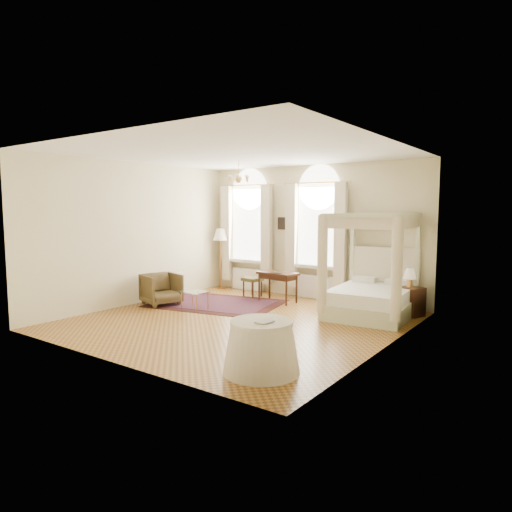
{
  "coord_description": "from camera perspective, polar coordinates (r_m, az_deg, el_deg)",
  "views": [
    {
      "loc": [
        5.48,
        -7.03,
        2.24
      ],
      "look_at": [
        0.16,
        0.4,
        1.28
      ],
      "focal_mm": 32.0,
      "sensor_mm": 36.0,
      "label": 1
    }
  ],
  "objects": [
    {
      "name": "room_walls",
      "position": [
        8.92,
        -2.31,
        4.31
      ],
      "size": [
        6.0,
        6.0,
        6.0
      ],
      "color": "beige",
      "rests_on": "ground"
    },
    {
      "name": "nightstand_lamp",
      "position": [
        10.0,
        18.68,
        -2.25
      ],
      "size": [
        0.26,
        0.26,
        0.39
      ],
      "color": "#C38941",
      "rests_on": "nightstand"
    },
    {
      "name": "window_left",
      "position": [
        12.37,
        -1.07,
        2.51
      ],
      "size": [
        1.62,
        0.27,
        3.29
      ],
      "color": "white",
      "rests_on": "room_walls"
    },
    {
      "name": "side_table",
      "position": [
        6.34,
        0.68,
        -11.31
      ],
      "size": [
        1.06,
        1.06,
        0.72
      ],
      "color": "white",
      "rests_on": "ground"
    },
    {
      "name": "ground",
      "position": [
        9.19,
        -2.26,
        -8.12
      ],
      "size": [
        6.0,
        6.0,
        0.0
      ],
      "primitive_type": "plane",
      "color": "olive",
      "rests_on": "ground"
    },
    {
      "name": "armchair",
      "position": [
        10.87,
        -11.76,
        -4.07
      ],
      "size": [
        1.0,
        0.98,
        0.73
      ],
      "primitive_type": "imported",
      "rotation": [
        0.0,
        0.0,
        1.26
      ],
      "color": "#48391F",
      "rests_on": "ground"
    },
    {
      "name": "nightstand",
      "position": [
        10.09,
        18.89,
        -5.4
      ],
      "size": [
        0.54,
        0.52,
        0.61
      ],
      "primitive_type": "cube",
      "rotation": [
        0.0,
        0.0,
        -0.39
      ],
      "color": "#391B0F",
      "rests_on": "ground"
    },
    {
      "name": "laptop",
      "position": [
        10.77,
        2.75,
        -2.05
      ],
      "size": [
        0.35,
        0.23,
        0.03
      ],
      "primitive_type": "imported",
      "rotation": [
        0.0,
        0.0,
        3.2
      ],
      "color": "black",
      "rests_on": "writing_desk"
    },
    {
      "name": "canopy_bed",
      "position": [
        9.77,
        14.16,
        -4.53
      ],
      "size": [
        1.78,
        2.12,
        2.14
      ],
      "color": "beige",
      "rests_on": "ground"
    },
    {
      "name": "wall_pictures",
      "position": [
        11.37,
        7.3,
        4.18
      ],
      "size": [
        2.54,
        0.03,
        0.39
      ],
      "color": "black",
      "rests_on": "room_walls"
    },
    {
      "name": "window_right",
      "position": [
        11.25,
        7.55,
        2.11
      ],
      "size": [
        1.62,
        0.27,
        3.29
      ],
      "color": "white",
      "rests_on": "room_walls"
    },
    {
      "name": "stool",
      "position": [
        11.58,
        -0.44,
        -3.1
      ],
      "size": [
        0.48,
        0.48,
        0.49
      ],
      "color": "#4F4922",
      "rests_on": "ground"
    },
    {
      "name": "oriental_rug",
      "position": [
        10.85,
        -4.96,
        -5.91
      ],
      "size": [
        3.3,
        2.67,
        0.01
      ],
      "color": "#3B120E",
      "rests_on": "ground"
    },
    {
      "name": "writing_desk",
      "position": [
        10.9,
        2.73,
        -2.58
      ],
      "size": [
        1.01,
        0.61,
        0.72
      ],
      "color": "#391B0F",
      "rests_on": "ground"
    },
    {
      "name": "floor_lamp",
      "position": [
        12.74,
        -4.42,
        2.31
      ],
      "size": [
        0.43,
        0.43,
        1.67
      ],
      "color": "#C38941",
      "rests_on": "ground"
    },
    {
      "name": "book",
      "position": [
        6.19,
        0.47,
        -8.1
      ],
      "size": [
        0.2,
        0.26,
        0.02
      ],
      "primitive_type": "imported",
      "rotation": [
        0.0,
        0.0,
        -0.13
      ],
      "color": "black",
      "rests_on": "side_table"
    },
    {
      "name": "chandelier",
      "position": [
        10.44,
        -2.18,
        9.65
      ],
      "size": [
        0.51,
        0.45,
        0.5
      ],
      "color": "#C38941",
      "rests_on": "room_walls"
    },
    {
      "name": "coffee_table",
      "position": [
        10.27,
        -7.69,
        -4.62
      ],
      "size": [
        0.62,
        0.47,
        0.4
      ],
      "color": "silver",
      "rests_on": "ground"
    }
  ]
}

